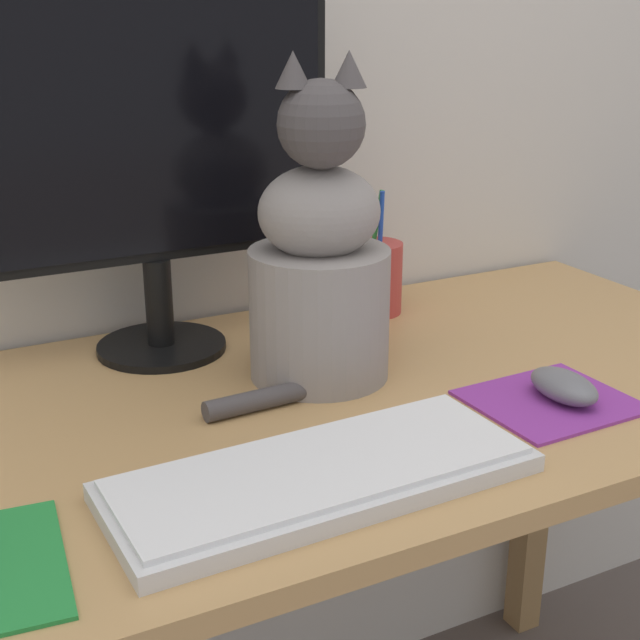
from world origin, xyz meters
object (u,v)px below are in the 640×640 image
(monitor, at_px, (150,154))
(keyboard, at_px, (321,475))
(cat, at_px, (319,264))
(pen_cup, at_px, (375,277))
(computer_mouse_right, at_px, (564,386))

(monitor, distance_m, keyboard, 0.48)
(keyboard, bearing_deg, cat, 61.76)
(keyboard, xyz_separation_m, pen_cup, (0.30, 0.42, 0.04))
(monitor, height_order, keyboard, monitor)
(monitor, xyz_separation_m, keyboard, (0.03, -0.41, -0.25))
(keyboard, bearing_deg, computer_mouse_right, 5.29)
(monitor, height_order, pen_cup, monitor)
(computer_mouse_right, xyz_separation_m, cat, (-0.21, 0.20, 0.12))
(monitor, bearing_deg, keyboard, -86.32)
(computer_mouse_right, relative_size, cat, 0.25)
(monitor, distance_m, pen_cup, 0.39)
(keyboard, xyz_separation_m, cat, (0.12, 0.24, 0.13))
(computer_mouse_right, height_order, pen_cup, pen_cup)
(computer_mouse_right, relative_size, pen_cup, 0.52)
(cat, bearing_deg, keyboard, -99.44)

